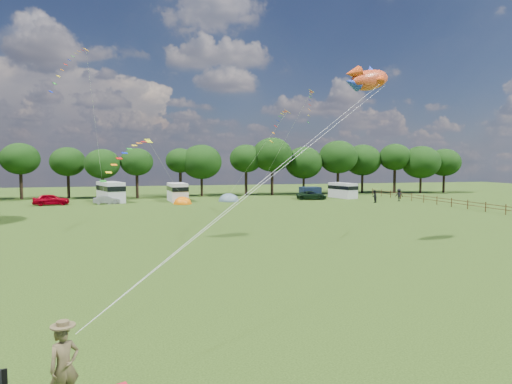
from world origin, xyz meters
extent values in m
plane|color=black|center=(0.00, 0.00, 0.00)|extent=(180.00, 180.00, 0.00)
cylinder|color=black|center=(-26.90, 55.70, 2.13)|extent=(0.49, 0.49, 4.25)
ellipsoid|color=black|center=(-26.90, 55.70, 6.45)|extent=(5.86, 5.86, 4.98)
cylinder|color=black|center=(-20.03, 56.31, 1.95)|extent=(0.47, 0.47, 3.90)
ellipsoid|color=black|center=(-20.03, 56.31, 6.00)|extent=(5.58, 5.58, 4.74)
cylinder|color=black|center=(-14.36, 53.27, 1.78)|extent=(0.44, 0.44, 3.56)
ellipsoid|color=black|center=(-14.36, 53.27, 5.64)|extent=(5.56, 5.56, 4.73)
cylinder|color=black|center=(-9.09, 54.23, 1.98)|extent=(0.47, 0.47, 3.95)
ellipsoid|color=black|center=(-9.09, 54.23, 5.95)|extent=(5.33, 5.33, 4.53)
cylinder|color=black|center=(-1.92, 56.03, 2.17)|extent=(0.50, 0.50, 4.33)
ellipsoid|color=black|center=(-1.92, 56.03, 6.19)|extent=(4.95, 4.95, 4.21)
cylinder|color=black|center=(1.70, 55.56, 1.66)|extent=(0.43, 0.43, 3.31)
ellipsoid|color=black|center=(1.70, 55.56, 5.95)|extent=(7.03, 7.03, 5.98)
cylinder|color=black|center=(9.66, 55.80, 2.18)|extent=(0.50, 0.50, 4.36)
ellipsoid|color=black|center=(9.66, 55.80, 6.56)|extent=(5.84, 5.84, 4.97)
cylinder|color=black|center=(14.25, 54.92, 2.27)|extent=(0.51, 0.51, 4.55)
ellipsoid|color=black|center=(14.25, 54.92, 7.23)|extent=(7.15, 7.15, 6.08)
cylinder|color=black|center=(20.49, 55.63, 1.61)|extent=(0.42, 0.42, 3.21)
ellipsoid|color=black|center=(20.49, 55.63, 5.80)|extent=(6.90, 6.90, 5.86)
cylinder|color=black|center=(26.98, 54.96, 2.09)|extent=(0.48, 0.48, 4.17)
ellipsoid|color=black|center=(26.98, 54.96, 6.86)|extent=(7.16, 7.16, 6.09)
cylinder|color=black|center=(32.97, 56.89, 1.83)|extent=(0.45, 0.45, 3.66)
ellipsoid|color=black|center=(32.97, 56.89, 6.31)|extent=(7.05, 7.05, 5.99)
cylinder|color=black|center=(38.41, 54.37, 2.32)|extent=(0.52, 0.52, 4.65)
ellipsoid|color=black|center=(38.41, 54.37, 6.88)|extent=(5.96, 5.96, 5.06)
cylinder|color=black|center=(43.16, 53.04, 1.59)|extent=(0.42, 0.42, 3.19)
ellipsoid|color=black|center=(43.16, 53.04, 5.89)|extent=(7.23, 7.23, 6.14)
cylinder|color=black|center=(48.55, 53.44, 1.76)|extent=(0.44, 0.44, 3.52)
ellipsoid|color=black|center=(48.55, 53.44, 5.86)|extent=(6.22, 6.22, 5.28)
cylinder|color=#472D19|center=(32.00, 21.00, 0.60)|extent=(0.12, 0.12, 1.20)
cylinder|color=#472D19|center=(32.00, 24.00, 0.60)|extent=(0.12, 0.12, 1.20)
cylinder|color=#472D19|center=(32.00, 22.50, 0.95)|extent=(0.08, 3.00, 0.08)
cylinder|color=#472D19|center=(32.00, 22.50, 0.55)|extent=(0.08, 3.00, 0.08)
cylinder|color=#472D19|center=(32.00, 27.00, 0.60)|extent=(0.12, 0.12, 1.20)
cylinder|color=#472D19|center=(32.00, 25.50, 0.95)|extent=(0.08, 3.00, 0.08)
cylinder|color=#472D19|center=(32.00, 25.50, 0.55)|extent=(0.08, 3.00, 0.08)
cylinder|color=#472D19|center=(32.00, 30.00, 0.60)|extent=(0.12, 0.12, 1.20)
cylinder|color=#472D19|center=(32.00, 28.50, 0.95)|extent=(0.08, 3.00, 0.08)
cylinder|color=#472D19|center=(32.00, 28.50, 0.55)|extent=(0.08, 3.00, 0.08)
cylinder|color=#472D19|center=(32.00, 33.00, 0.60)|extent=(0.12, 0.12, 1.20)
cylinder|color=#472D19|center=(32.00, 31.50, 0.95)|extent=(0.08, 3.00, 0.08)
cylinder|color=#472D19|center=(32.00, 31.50, 0.55)|extent=(0.08, 3.00, 0.08)
cylinder|color=#472D19|center=(32.00, 36.00, 0.60)|extent=(0.12, 0.12, 1.20)
cylinder|color=#472D19|center=(32.00, 34.50, 0.95)|extent=(0.08, 3.00, 0.08)
cylinder|color=#472D19|center=(32.00, 34.50, 0.55)|extent=(0.08, 3.00, 0.08)
cylinder|color=#472D19|center=(32.00, 39.00, 0.60)|extent=(0.12, 0.12, 1.20)
cylinder|color=#472D19|center=(32.00, 37.50, 0.95)|extent=(0.08, 3.00, 0.08)
cylinder|color=#472D19|center=(32.00, 37.50, 0.55)|extent=(0.08, 3.00, 0.08)
cylinder|color=#472D19|center=(32.00, 42.00, 0.60)|extent=(0.12, 0.12, 1.20)
cylinder|color=#472D19|center=(32.00, 40.50, 0.95)|extent=(0.08, 3.00, 0.08)
cylinder|color=#472D19|center=(32.00, 40.50, 0.55)|extent=(0.08, 3.00, 0.08)
cylinder|color=#472D19|center=(32.00, 45.00, 0.60)|extent=(0.12, 0.12, 1.20)
cylinder|color=#472D19|center=(32.00, 43.50, 0.95)|extent=(0.08, 3.00, 0.08)
cylinder|color=#472D19|center=(32.00, 43.50, 0.55)|extent=(0.08, 3.00, 0.08)
cylinder|color=#472D19|center=(32.00, 48.00, 0.60)|extent=(0.12, 0.12, 1.20)
cylinder|color=#472D19|center=(32.00, 46.50, 0.95)|extent=(0.08, 3.00, 0.08)
cylinder|color=#472D19|center=(32.00, 46.50, 0.55)|extent=(0.08, 3.00, 0.08)
cylinder|color=#472D19|center=(32.00, 51.00, 0.60)|extent=(0.12, 0.12, 1.20)
cylinder|color=#472D19|center=(32.00, 49.50, 0.95)|extent=(0.08, 3.00, 0.08)
cylinder|color=#472D19|center=(32.00, 49.50, 0.55)|extent=(0.08, 3.00, 0.08)
imported|color=#99000F|center=(-20.16, 44.52, 0.79)|extent=(4.97, 2.58, 1.58)
imported|color=gray|center=(-12.93, 44.60, 0.60)|extent=(3.54, 1.62, 1.21)
imported|color=black|center=(17.82, 44.60, 0.67)|extent=(5.30, 3.43, 1.33)
cube|color=silver|center=(-12.62, 47.26, 1.50)|extent=(4.57, 6.54, 3.01)
cube|color=black|center=(-12.62, 47.26, 2.12)|extent=(4.66, 6.67, 0.71)
cylinder|color=black|center=(-11.94, 45.49, 0.42)|extent=(0.90, 0.60, 0.85)
cylinder|color=black|center=(-13.31, 49.03, 0.42)|extent=(0.90, 0.60, 0.85)
cube|color=silver|center=(-2.97, 46.58, 1.38)|extent=(2.96, 5.77, 2.77)
cube|color=black|center=(-2.97, 46.58, 1.95)|extent=(3.02, 5.88, 0.66)
cylinder|color=black|center=(-2.77, 44.85, 0.39)|extent=(0.81, 0.37, 0.78)
cylinder|color=black|center=(-3.16, 48.31, 0.39)|extent=(0.81, 0.37, 0.78)
cube|color=silver|center=(23.95, 46.30, 1.25)|extent=(3.39, 5.37, 2.49)
cube|color=black|center=(23.95, 46.30, 1.75)|extent=(3.46, 5.48, 0.59)
cylinder|color=black|center=(24.37, 44.79, 0.35)|extent=(0.75, 0.44, 0.70)
cylinder|color=black|center=(23.53, 47.81, 0.35)|extent=(0.75, 0.44, 0.70)
ellipsoid|color=orange|center=(-2.49, 42.12, 0.02)|extent=(2.49, 2.86, 2.05)
cylinder|color=orange|center=(-2.49, 42.12, 0.04)|extent=(2.61, 2.61, 0.08)
ellipsoid|color=slate|center=(4.60, 44.81, 0.02)|extent=(3.03, 3.49, 2.37)
cylinder|color=slate|center=(4.60, 44.81, 0.04)|extent=(3.19, 3.19, 0.08)
cube|color=black|center=(18.27, 46.41, 0.95)|extent=(3.04, 2.47, 1.89)
imported|color=brown|center=(-8.62, -8.02, 1.00)|extent=(0.87, 0.79, 1.99)
ellipsoid|color=#D5441F|center=(8.53, 9.15, 11.72)|extent=(3.85, 2.24, 2.09)
ellipsoid|color=#FFC700|center=(8.53, 9.15, 11.56)|extent=(2.41, 1.38, 1.15)
cone|color=#D84414|center=(7.00, 8.74, 12.05)|extent=(1.48, 1.22, 1.10)
cone|color=#2038C0|center=(7.00, 8.74, 11.40)|extent=(1.48, 1.22, 1.10)
cone|color=#2038C0|center=(8.63, 9.18, 12.40)|extent=(0.98, 1.10, 0.93)
sphere|color=white|center=(9.64, 9.84, 11.92)|extent=(0.35, 0.35, 0.35)
sphere|color=black|center=(9.71, 9.92, 11.92)|extent=(0.17, 0.17, 0.17)
cube|color=orange|center=(-13.47, 32.47, 18.36)|extent=(0.67, 0.72, 0.36)
cube|color=red|center=(-13.74, 31.98, 18.13)|extent=(0.39, 0.57, 0.10)
cube|color=orange|center=(-14.01, 31.48, 17.87)|extent=(0.38, 0.57, 0.11)
cube|color=yellow|center=(-14.28, 30.99, 17.52)|extent=(0.38, 0.57, 0.12)
cube|color=#198C1E|center=(-14.55, 30.49, 17.10)|extent=(0.38, 0.57, 0.13)
cube|color=#0C1EB2|center=(-14.82, 30.00, 16.59)|extent=(0.37, 0.56, 0.14)
cube|color=red|center=(-15.09, 29.50, 16.01)|extent=(0.37, 0.56, 0.15)
cube|color=orange|center=(-15.36, 29.01, 15.34)|extent=(0.36, 0.56, 0.15)
cube|color=yellow|center=(-15.63, 28.51, 14.60)|extent=(0.36, 0.56, 0.16)
cube|color=#198C1E|center=(-15.90, 28.02, 13.77)|extent=(0.35, 0.56, 0.17)
cube|color=#0C1EB2|center=(-16.17, 27.52, 12.87)|extent=(0.35, 0.55, 0.17)
cube|color=#DFED15|center=(-6.85, 22.36, 7.90)|extent=(0.81, 0.80, 0.38)
cube|color=red|center=(-7.25, 21.91, 7.79)|extent=(0.58, 0.54, 0.11)
cube|color=orange|center=(-7.66, 21.46, 7.64)|extent=(0.58, 0.53, 0.12)
cube|color=yellow|center=(-8.06, 21.01, 7.41)|extent=(0.58, 0.53, 0.13)
cube|color=#198C1E|center=(-8.47, 20.56, 7.11)|extent=(0.57, 0.53, 0.14)
cube|color=#0C1EB2|center=(-8.87, 20.11, 6.72)|extent=(0.57, 0.52, 0.15)
cube|color=red|center=(-9.28, 19.66, 6.25)|extent=(0.57, 0.52, 0.16)
cube|color=orange|center=(-9.68, 19.21, 5.70)|extent=(0.56, 0.52, 0.16)
cube|color=yellow|center=(-10.09, 18.76, 5.07)|extent=(0.56, 0.51, 0.17)
cube|color=#198C1E|center=(-10.49, 18.31, 4.37)|extent=(0.55, 0.51, 0.18)
cube|color=yellow|center=(3.75, 13.12, 9.85)|extent=(0.64, 0.68, 0.33)
cube|color=red|center=(3.44, 12.58, 9.77)|extent=(0.39, 0.53, 0.09)
cube|color=orange|center=(3.12, 12.04, 9.66)|extent=(0.39, 0.53, 0.10)
cube|color=yellow|center=(2.81, 11.50, 9.47)|extent=(0.39, 0.52, 0.11)
cube|color=#198C1E|center=(2.49, 10.96, 9.20)|extent=(0.38, 0.52, 0.12)
cube|color=#0C1EB2|center=(2.18, 10.42, 8.85)|extent=(0.38, 0.52, 0.13)
cube|color=red|center=(1.86, 9.88, 8.41)|extent=(0.37, 0.52, 0.13)
cube|color=orange|center=(1.55, 9.34, 7.90)|extent=(0.37, 0.52, 0.14)
cube|color=yellow|center=(1.23, 8.80, 7.31)|extent=(0.37, 0.51, 0.15)
imported|color=black|center=(24.73, 37.32, 0.93)|extent=(1.06, 1.00, 1.86)
imported|color=black|center=(29.64, 38.73, 0.96)|extent=(1.31, 0.77, 1.91)
cube|color=#D7CC00|center=(11.48, 28.27, 14.10)|extent=(0.83, 0.87, 0.41)
cube|color=red|center=(11.26, 27.77, 13.94)|extent=(0.52, 0.66, 0.12)
cube|color=orange|center=(11.03, 27.28, 13.74)|extent=(0.52, 0.66, 0.13)
cube|color=yellow|center=(10.81, 26.78, 13.45)|extent=(0.52, 0.65, 0.14)
cube|color=#198C1E|center=(10.58, 26.29, 13.09)|extent=(0.51, 0.65, 0.15)
cube|color=#0C1EB2|center=(10.36, 25.79, 12.65)|extent=(0.51, 0.65, 0.16)
cube|color=red|center=(10.13, 25.30, 12.13)|extent=(0.50, 0.65, 0.17)
cube|color=orange|center=(9.91, 24.80, 11.53)|extent=(0.50, 0.64, 0.18)
cube|color=yellow|center=(9.68, 24.31, 10.84)|extent=(0.49, 0.64, 0.19)
cube|color=#198C1E|center=(9.46, 23.81, 10.08)|extent=(0.49, 0.64, 0.20)
camera|label=1|loc=(-6.44, -18.82, 5.94)|focal=30.00mm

